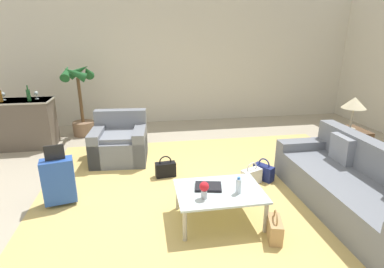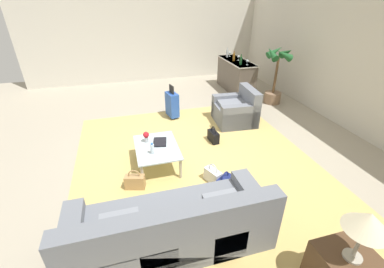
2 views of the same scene
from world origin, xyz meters
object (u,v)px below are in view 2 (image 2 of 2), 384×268
at_px(wine_bottle_amber, 234,57).
at_px(wine_glass_leftmost, 230,53).
at_px(couch, 172,231).
at_px(potted_palm, 276,75).
at_px(armchair, 237,111).
at_px(table_lamp, 368,223).
at_px(coffee_table, 157,149).
at_px(flower_vase, 146,136).
at_px(coffee_table_book, 160,142).
at_px(suitcase_blue, 172,104).
at_px(wine_glass_right_of_centre, 247,61).
at_px(handbag_white, 213,176).
at_px(water_bottle, 152,149).
at_px(bar_console, 236,75).
at_px(wine_bottle_green, 241,61).
at_px(wine_bottle_clear, 227,53).
at_px(handbag_tan, 135,182).
at_px(wine_glass_left_of_centre, 238,57).
at_px(handbag_navy, 224,183).
at_px(handbag_black, 213,136).

bearing_deg(wine_bottle_amber, wine_glass_leftmost, 168.11).
bearing_deg(couch, potted_palm, 136.45).
relative_size(couch, armchair, 2.46).
height_order(couch, table_lamp, table_lamp).
xyz_separation_m(coffee_table, flower_vase, (-0.22, -0.15, 0.17)).
bearing_deg(coffee_table_book, suitcase_blue, 173.47).
distance_m(coffee_table, wine_glass_leftmost, 5.19).
distance_m(coffee_table_book, wine_glass_right_of_centre, 4.19).
height_order(suitcase_blue, handbag_white, suitcase_blue).
xyz_separation_m(water_bottle, table_lamp, (2.60, 1.60, 0.53)).
distance_m(coffee_table, bar_console, 4.68).
relative_size(bar_console, wine_glass_leftmost, 11.30).
height_order(couch, flower_vase, couch).
bearing_deg(coffee_table, wine_bottle_green, 135.07).
height_order(flower_vase, wine_bottle_clear, wine_bottle_clear).
bearing_deg(handbag_tan, potted_palm, 123.23).
xyz_separation_m(wine_glass_right_of_centre, suitcase_blue, (0.90, -2.45, -0.72)).
relative_size(wine_glass_left_of_centre, handbag_white, 0.43).
distance_m(armchair, water_bottle, 2.73).
relative_size(water_bottle, suitcase_blue, 0.24).
bearing_deg(wine_glass_right_of_centre, suitcase_blue, -69.75).
relative_size(table_lamp, potted_palm, 0.37).
bearing_deg(armchair, couch, -36.27).
relative_size(handbag_tan, potted_palm, 0.22).
relative_size(handbag_white, potted_palm, 0.22).
height_order(wine_glass_left_of_centre, wine_bottle_amber, wine_bottle_amber).
bearing_deg(potted_palm, wine_glass_right_of_centre, -141.86).
height_order(coffee_table, potted_palm, potted_palm).
bearing_deg(flower_vase, wine_glass_leftmost, 139.95).
height_order(coffee_table, flower_vase, flower_vase).
height_order(wine_glass_right_of_centre, wine_bottle_clear, wine_bottle_clear).
relative_size(coffee_table, handbag_navy, 2.90).
relative_size(coffee_table, wine_glass_right_of_centre, 6.72).
distance_m(wine_bottle_green, handbag_navy, 4.55).
bearing_deg(wine_glass_leftmost, suitcase_blue, -48.96).
xyz_separation_m(table_lamp, wine_bottle_green, (-5.79, 1.48, 0.05)).
distance_m(couch, wine_glass_leftmost, 6.76).
height_order(wine_glass_leftmost, wine_glass_left_of_centre, same).
bearing_deg(potted_palm, water_bottle, -57.72).
distance_m(coffee_table_book, wine_glass_leftmost, 5.04).
relative_size(wine_bottle_green, handbag_white, 0.84).
bearing_deg(suitcase_blue, water_bottle, -19.98).
xyz_separation_m(armchair, wine_bottle_green, (-1.69, 0.81, 0.79)).
distance_m(water_bottle, wine_glass_left_of_centre, 4.95).
distance_m(bar_console, handbag_tan, 5.38).
bearing_deg(handbag_tan, armchair, 124.70).
bearing_deg(handbag_white, handbag_navy, 24.76).
relative_size(coffee_table, wine_glass_leftmost, 6.72).
relative_size(coffee_table_book, wine_glass_right_of_centre, 2.05).
bearing_deg(wine_bottle_clear, handbag_black, -25.99).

